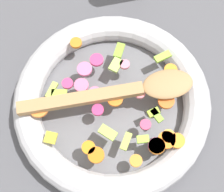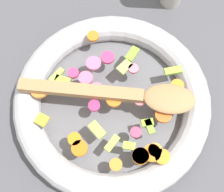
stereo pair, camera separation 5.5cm
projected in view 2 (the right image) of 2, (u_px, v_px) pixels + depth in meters
name	position (u px, v px, depth m)	size (l,w,h in m)	color
ground_plane	(112.00, 105.00, 0.60)	(4.00, 4.00, 0.00)	#4C4C51
skillet	(112.00, 101.00, 0.58)	(0.36, 0.36, 0.05)	slate
chopped_vegetables	(117.00, 107.00, 0.54)	(0.28, 0.29, 0.01)	orange
wooden_spoon	(126.00, 95.00, 0.54)	(0.29, 0.18, 0.01)	#A87F51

